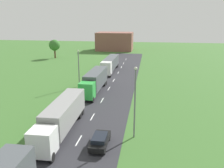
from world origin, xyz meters
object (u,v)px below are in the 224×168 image
at_px(truck_fourth, 110,63).
at_px(car_third, 100,140).
at_px(truck_third, 95,81).
at_px(distant_building, 115,41).
at_px(lamppost_second, 135,99).
at_px(lamppost_third, 79,66).
at_px(tree_oak, 54,45).
at_px(truck_second, 62,116).

relative_size(truck_fourth, car_third, 3.35).
xyz_separation_m(truck_third, car_third, (4.99, -19.53, -1.42)).
height_order(truck_third, truck_fourth, truck_third).
relative_size(truck_third, distant_building, 0.85).
bearing_deg(lamppost_second, lamppost_third, 122.21).
distance_m(truck_third, tree_oak, 42.23).
distance_m(car_third, distant_building, 79.52).
bearing_deg(tree_oak, lamppost_second, -59.76).
distance_m(car_third, lamppost_third, 24.53).
xyz_separation_m(truck_third, lamppost_third, (-3.94, 3.07, 1.99)).
xyz_separation_m(lamppost_third, distant_building, (-0.80, 56.28, -0.47)).
bearing_deg(truck_second, lamppost_second, 0.74).
height_order(car_third, distant_building, distant_building).
xyz_separation_m(truck_second, truck_third, (0.28, 16.79, 0.05)).
distance_m(lamppost_second, distant_building, 77.17).
height_order(car_third, lamppost_third, lamppost_third).
distance_m(truck_fourth, car_third, 37.83).
relative_size(truck_third, tree_oak, 2.01).
bearing_deg(distant_building, truck_fourth, -83.39).
distance_m(truck_third, distant_building, 59.55).
bearing_deg(tree_oak, car_third, -63.91).
relative_size(truck_third, truck_fourth, 0.89).
height_order(truck_second, distant_building, distant_building).
relative_size(truck_second, car_third, 3.17).
bearing_deg(lamppost_second, truck_third, 117.00).
bearing_deg(truck_second, truck_fourth, 89.45).
distance_m(lamppost_second, tree_oak, 60.85).
distance_m(truck_second, distant_building, 76.28).
height_order(truck_third, tree_oak, tree_oak).
bearing_deg(tree_oak, lamppost_third, -60.98).
bearing_deg(car_third, distant_building, 97.03).
relative_size(truck_second, tree_oak, 2.13).
height_order(truck_second, truck_fourth, truck_second).
bearing_deg(truck_second, truck_third, 89.06).
bearing_deg(truck_third, truck_second, -90.94).
relative_size(car_third, lamppost_third, 0.57).
height_order(lamppost_second, distant_building, lamppost_second).
bearing_deg(truck_third, truck_fourth, 89.81).
relative_size(truck_second, lamppost_third, 1.80).
relative_size(truck_fourth, lamppost_second, 1.68).
height_order(truck_third, car_third, truck_third).
height_order(truck_second, truck_third, truck_third).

